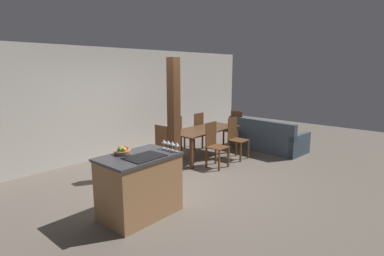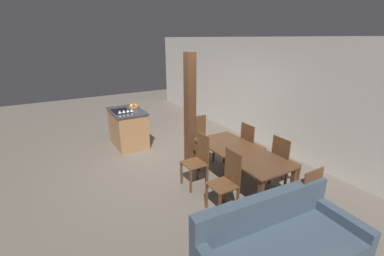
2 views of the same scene
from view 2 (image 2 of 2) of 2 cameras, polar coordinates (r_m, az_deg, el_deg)
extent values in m
plane|color=#665B51|center=(5.96, -4.64, -7.32)|extent=(16.00, 16.00, 0.00)
cube|color=beige|center=(6.98, 14.66, 7.85)|extent=(11.20, 0.08, 2.70)
cube|color=#9E7047|center=(6.85, -14.01, -0.13)|extent=(1.12, 0.73, 0.90)
cube|color=#38383D|center=(6.71, -14.33, 3.65)|extent=(1.16, 0.77, 0.04)
cube|color=black|center=(6.67, -15.52, 3.67)|extent=(0.56, 0.40, 0.01)
cylinder|color=#99704C|center=(6.87, -12.84, 4.60)|extent=(0.25, 0.25, 0.05)
sphere|color=red|center=(6.80, -12.83, 4.86)|extent=(0.07, 0.07, 0.07)
sphere|color=gold|center=(6.86, -12.39, 5.03)|extent=(0.07, 0.07, 0.07)
sphere|color=#3D8E38|center=(6.90, -13.10, 5.05)|extent=(0.07, 0.07, 0.07)
sphere|color=yellow|center=(6.85, -13.34, 4.92)|extent=(0.07, 0.07, 0.07)
cylinder|color=silver|center=(6.16, -15.69, 2.45)|extent=(0.06, 0.06, 0.00)
cylinder|color=silver|center=(6.15, -15.72, 2.84)|extent=(0.01, 0.01, 0.08)
cone|color=silver|center=(6.13, -15.78, 3.46)|extent=(0.08, 0.08, 0.06)
cylinder|color=silver|center=(6.19, -14.84, 2.59)|extent=(0.06, 0.06, 0.00)
cylinder|color=silver|center=(6.17, -14.88, 2.98)|extent=(0.01, 0.01, 0.08)
cone|color=silver|center=(6.15, -14.93, 3.60)|extent=(0.08, 0.08, 0.06)
cylinder|color=silver|center=(6.21, -14.01, 2.73)|extent=(0.06, 0.06, 0.00)
cylinder|color=silver|center=(6.20, -14.04, 3.11)|extent=(0.01, 0.01, 0.08)
cone|color=silver|center=(6.18, -14.09, 3.73)|extent=(0.08, 0.08, 0.06)
cylinder|color=silver|center=(6.24, -13.18, 2.86)|extent=(0.06, 0.06, 0.00)
cylinder|color=silver|center=(6.22, -13.21, 3.25)|extent=(0.01, 0.01, 0.08)
cone|color=silver|center=(6.21, -13.26, 3.87)|extent=(0.08, 0.08, 0.06)
cube|color=#51331E|center=(4.79, 10.79, -5.18)|extent=(1.93, 0.87, 0.03)
cube|color=#51331E|center=(5.39, 1.26, -6.16)|extent=(0.07, 0.07, 0.69)
cube|color=#51331E|center=(4.18, 14.87, -15.16)|extent=(0.07, 0.07, 0.69)
cube|color=#51331E|center=(5.78, 7.50, -4.51)|extent=(0.07, 0.07, 0.69)
cube|color=#51331E|center=(4.67, 21.43, -11.97)|extent=(0.07, 0.07, 0.69)
cube|color=brown|center=(4.81, 0.49, -7.86)|extent=(0.40, 0.40, 0.02)
cube|color=brown|center=(4.78, 2.46, -4.37)|extent=(0.38, 0.02, 0.53)
cube|color=brown|center=(4.98, -2.35, -9.98)|extent=(0.04, 0.04, 0.46)
cube|color=brown|center=(4.71, -0.26, -11.80)|extent=(0.04, 0.04, 0.46)
cube|color=brown|center=(5.13, 1.17, -9.00)|extent=(0.04, 0.04, 0.46)
cube|color=brown|center=(4.88, 3.39, -10.69)|extent=(0.04, 0.04, 0.46)
cube|color=brown|center=(4.19, 6.79, -12.49)|extent=(0.40, 0.40, 0.02)
cube|color=brown|center=(4.15, 9.06, -8.47)|extent=(0.38, 0.02, 0.53)
cube|color=brown|center=(4.35, 3.28, -14.80)|extent=(0.04, 0.04, 0.46)
cube|color=brown|center=(4.11, 6.15, -17.13)|extent=(0.04, 0.04, 0.46)
cube|color=brown|center=(4.52, 7.12, -13.43)|extent=(0.04, 0.04, 0.46)
cube|color=brown|center=(4.30, 10.09, -15.54)|extent=(0.04, 0.04, 0.46)
cube|color=brown|center=(5.63, 13.40, -4.17)|extent=(0.40, 0.40, 0.02)
cube|color=brown|center=(5.41, 12.17, -1.91)|extent=(0.38, 0.02, 0.53)
cube|color=brown|center=(5.74, 15.72, -6.57)|extent=(0.04, 0.04, 0.46)
cube|color=brown|center=(5.96, 13.30, -5.35)|extent=(0.04, 0.04, 0.46)
cube|color=brown|center=(5.51, 13.13, -7.47)|extent=(0.04, 0.04, 0.46)
cube|color=brown|center=(5.74, 10.71, -6.15)|extent=(0.04, 0.04, 0.46)
cube|color=brown|center=(5.11, 20.12, -7.39)|extent=(0.40, 0.40, 0.02)
cube|color=brown|center=(4.86, 19.05, -5.05)|extent=(0.38, 0.02, 0.53)
cube|color=brown|center=(5.26, 22.56, -9.90)|extent=(0.04, 0.04, 0.46)
cube|color=brown|center=(5.44, 19.61, -8.49)|extent=(0.04, 0.04, 0.46)
cube|color=brown|center=(5.00, 20.04, -11.11)|extent=(0.04, 0.04, 0.46)
cube|color=brown|center=(5.20, 17.04, -9.56)|extent=(0.04, 0.04, 0.46)
cube|color=brown|center=(5.80, 2.46, -2.93)|extent=(0.40, 0.40, 0.02)
cube|color=brown|center=(5.85, 1.49, 0.19)|extent=(0.02, 0.38, 0.53)
cube|color=brown|center=(5.67, 1.90, -6.10)|extent=(0.04, 0.04, 0.46)
cube|color=brown|center=(5.86, 4.83, -5.32)|extent=(0.04, 0.04, 0.46)
cube|color=brown|center=(5.95, 0.06, -4.84)|extent=(0.04, 0.04, 0.46)
cube|color=brown|center=(6.12, 2.92, -4.14)|extent=(0.04, 0.04, 0.46)
cube|color=brown|center=(4.17, 22.36, -14.15)|extent=(0.40, 0.40, 0.02)
cube|color=brown|center=(3.94, 25.09, -11.90)|extent=(0.02, 0.38, 0.53)
cube|color=brown|center=(4.50, 21.57, -14.99)|extent=(0.04, 0.04, 0.46)
cube|color=brown|center=(4.26, 18.48, -16.68)|extent=(0.04, 0.04, 0.46)
cube|color=brown|center=(4.35, 25.34, -16.93)|extent=(0.04, 0.04, 0.46)
cube|color=brown|center=(4.10, 22.35, -18.87)|extent=(0.04, 0.04, 0.46)
cube|color=#3D4C5B|center=(3.48, 15.75, -17.11)|extent=(0.32, 2.02, 0.43)
cube|color=#3D4C5B|center=(4.11, 29.42, -19.00)|extent=(0.93, 0.21, 0.56)
cube|color=#4C2D19|center=(5.50, -0.45, 3.94)|extent=(0.20, 0.20, 2.41)
camera|label=1|loc=(9.06, -41.93, 11.60)|focal=28.00mm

